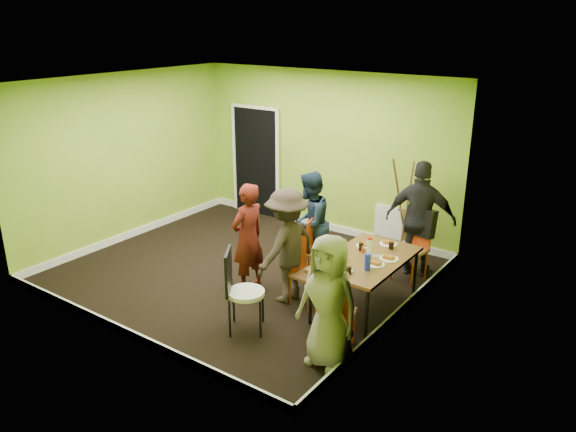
# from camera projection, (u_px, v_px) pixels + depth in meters

# --- Properties ---
(ground) EXTENTS (5.00, 5.00, 0.00)m
(ground) POSITION_uv_depth(u_px,v_px,m) (244.00, 271.00, 8.47)
(ground) COLOR black
(ground) RESTS_ON ground
(room_walls) EXTENTS (5.04, 4.54, 2.82)m
(room_walls) POSITION_uv_depth(u_px,v_px,m) (243.00, 208.00, 8.18)
(room_walls) COLOR olive
(room_walls) RESTS_ON ground
(dining_table) EXTENTS (0.90, 1.50, 0.75)m
(dining_table) POSITION_uv_depth(u_px,v_px,m) (366.00, 262.00, 7.10)
(dining_table) COLOR black
(dining_table) RESTS_ON ground
(chair_left_far) EXTENTS (0.46, 0.46, 0.92)m
(chair_left_far) POSITION_uv_depth(u_px,v_px,m) (318.00, 247.00, 8.03)
(chair_left_far) COLOR #CB4113
(chair_left_far) RESTS_ON ground
(chair_left_near) EXTENTS (0.41, 0.41, 0.90)m
(chair_left_near) POSITION_uv_depth(u_px,v_px,m) (303.00, 267.00, 7.40)
(chair_left_near) COLOR #CB4113
(chair_left_near) RESTS_ON ground
(chair_back_end) EXTENTS (0.50, 0.57, 1.04)m
(chair_back_end) POSITION_uv_depth(u_px,v_px,m) (418.00, 229.00, 8.07)
(chair_back_end) COLOR #CB4113
(chair_back_end) RESTS_ON ground
(chair_front_end) EXTENTS (0.49, 0.49, 0.96)m
(chair_front_end) POSITION_uv_depth(u_px,v_px,m) (335.00, 310.00, 6.25)
(chair_front_end) COLOR #CB4113
(chair_front_end) RESTS_ON ground
(chair_bentwood) EXTENTS (0.56, 0.56, 1.04)m
(chair_bentwood) POSITION_uv_depth(u_px,v_px,m) (240.00, 287.00, 6.71)
(chair_bentwood) COLOR black
(chair_bentwood) RESTS_ON ground
(easel) EXTENTS (0.63, 0.60, 1.58)m
(easel) POSITION_uv_depth(u_px,v_px,m) (410.00, 210.00, 8.75)
(easel) COLOR brown
(easel) RESTS_ON ground
(plate_near_left) EXTENTS (0.22, 0.22, 0.01)m
(plate_near_left) POSITION_uv_depth(u_px,v_px,m) (364.00, 246.00, 7.44)
(plate_near_left) COLOR white
(plate_near_left) RESTS_ON dining_table
(plate_near_right) EXTENTS (0.25, 0.25, 0.01)m
(plate_near_right) POSITION_uv_depth(u_px,v_px,m) (329.00, 261.00, 6.96)
(plate_near_right) COLOR white
(plate_near_right) RESTS_ON dining_table
(plate_far_back) EXTENTS (0.24, 0.24, 0.01)m
(plate_far_back) POSITION_uv_depth(u_px,v_px,m) (388.00, 244.00, 7.50)
(plate_far_back) COLOR white
(plate_far_back) RESTS_ON dining_table
(plate_far_front) EXTENTS (0.25, 0.25, 0.01)m
(plate_far_front) POSITION_uv_depth(u_px,v_px,m) (342.00, 271.00, 6.71)
(plate_far_front) COLOR white
(plate_far_front) RESTS_ON dining_table
(plate_wall_back) EXTENTS (0.25, 0.25, 0.01)m
(plate_wall_back) POSITION_uv_depth(u_px,v_px,m) (389.00, 259.00, 7.04)
(plate_wall_back) COLOR white
(plate_wall_back) RESTS_ON dining_table
(plate_wall_front) EXTENTS (0.23, 0.23, 0.01)m
(plate_wall_front) POSITION_uv_depth(u_px,v_px,m) (375.00, 264.00, 6.88)
(plate_wall_front) COLOR white
(plate_wall_front) RESTS_ON dining_table
(thermos) EXTENTS (0.07, 0.07, 0.24)m
(thermos) POSITION_uv_depth(u_px,v_px,m) (369.00, 248.00, 7.06)
(thermos) COLOR white
(thermos) RESTS_ON dining_table
(blue_bottle) EXTENTS (0.08, 0.08, 0.21)m
(blue_bottle) POSITION_uv_depth(u_px,v_px,m) (367.00, 262.00, 6.71)
(blue_bottle) COLOR #1C2AD3
(blue_bottle) RESTS_ON dining_table
(orange_bottle) EXTENTS (0.03, 0.03, 0.08)m
(orange_bottle) POSITION_uv_depth(u_px,v_px,m) (363.00, 250.00, 7.23)
(orange_bottle) COLOR #CB4113
(orange_bottle) RESTS_ON dining_table
(glass_mid) EXTENTS (0.06, 0.06, 0.11)m
(glass_mid) POSITION_uv_depth(u_px,v_px,m) (361.00, 247.00, 7.29)
(glass_mid) COLOR black
(glass_mid) RESTS_ON dining_table
(glass_back) EXTENTS (0.07, 0.07, 0.10)m
(glass_back) POSITION_uv_depth(u_px,v_px,m) (391.00, 246.00, 7.34)
(glass_back) COLOR black
(glass_back) RESTS_ON dining_table
(glass_front) EXTENTS (0.06, 0.06, 0.09)m
(glass_front) POSITION_uv_depth(u_px,v_px,m) (349.00, 270.00, 6.63)
(glass_front) COLOR black
(glass_front) RESTS_ON dining_table
(cup_a) EXTENTS (0.13, 0.13, 0.10)m
(cup_a) POSITION_uv_depth(u_px,v_px,m) (342.00, 257.00, 6.99)
(cup_a) COLOR white
(cup_a) RESTS_ON dining_table
(cup_b) EXTENTS (0.09, 0.09, 0.09)m
(cup_b) POSITION_uv_depth(u_px,v_px,m) (376.00, 258.00, 6.97)
(cup_b) COLOR white
(cup_b) RESTS_ON dining_table
(person_standing) EXTENTS (0.44, 0.61, 1.55)m
(person_standing) POSITION_uv_depth(u_px,v_px,m) (248.00, 238.00, 7.66)
(person_standing) COLOR #4F140D
(person_standing) RESTS_ON ground
(person_left_far) EXTENTS (0.67, 0.81, 1.55)m
(person_left_far) POSITION_uv_depth(u_px,v_px,m) (309.00, 224.00, 8.18)
(person_left_far) COLOR #162638
(person_left_far) RESTS_ON ground
(person_left_near) EXTENTS (0.68, 1.06, 1.56)m
(person_left_near) POSITION_uv_depth(u_px,v_px,m) (287.00, 246.00, 7.37)
(person_left_near) COLOR #2E241F
(person_left_near) RESTS_ON ground
(person_back_end) EXTENTS (1.08, 0.66, 1.72)m
(person_back_end) POSITION_uv_depth(u_px,v_px,m) (421.00, 219.00, 8.12)
(person_back_end) COLOR black
(person_back_end) RESTS_ON ground
(person_front_end) EXTENTS (0.76, 0.52, 1.51)m
(person_front_end) POSITION_uv_depth(u_px,v_px,m) (329.00, 302.00, 5.98)
(person_front_end) COLOR gray
(person_front_end) RESTS_ON ground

